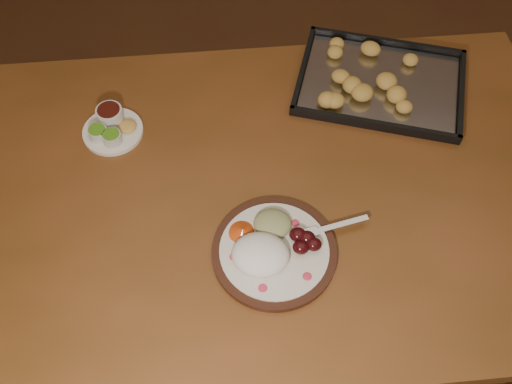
# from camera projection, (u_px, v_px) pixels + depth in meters

# --- Properties ---
(ground) EXTENTS (4.00, 4.00, 0.00)m
(ground) POSITION_uv_depth(u_px,v_px,m) (310.00, 255.00, 2.01)
(ground) COLOR brown
(ground) RESTS_ON ground
(dining_table) EXTENTS (1.65, 1.18, 0.75)m
(dining_table) POSITION_uv_depth(u_px,v_px,m) (244.00, 214.00, 1.34)
(dining_table) COLOR brown
(dining_table) RESTS_ON ground
(dinner_plate) EXTENTS (0.32, 0.26, 0.06)m
(dinner_plate) POSITION_uv_depth(u_px,v_px,m) (271.00, 249.00, 1.16)
(dinner_plate) COLOR #32170E
(dinner_plate) RESTS_ON dining_table
(condiment_saucer) EXTENTS (0.14, 0.14, 0.05)m
(condiment_saucer) POSITION_uv_depth(u_px,v_px,m) (111.00, 127.00, 1.34)
(condiment_saucer) COLOR white
(condiment_saucer) RESTS_ON dining_table
(baking_tray) EXTENTS (0.44, 0.35, 0.04)m
(baking_tray) POSITION_uv_depth(u_px,v_px,m) (380.00, 82.00, 1.42)
(baking_tray) COLOR black
(baking_tray) RESTS_ON dining_table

